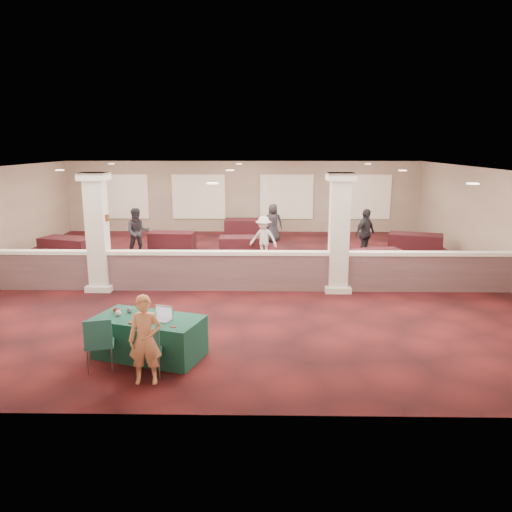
{
  "coord_description": "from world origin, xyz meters",
  "views": [
    {
      "loc": [
        1.02,
        -14.68,
        3.92
      ],
      "look_at": [
        0.79,
        -2.0,
        1.08
      ],
      "focal_mm": 35.0,
      "sensor_mm": 36.0,
      "label": 1
    }
  ],
  "objects_px": {
    "attendee_b": "(264,238)",
    "conf_chair_side": "(99,340)",
    "attendee_a": "(138,232)",
    "attendee_c": "(365,234)",
    "attendee_d": "(273,223)",
    "far_table_back_left": "(172,241)",
    "far_table_back_center": "(248,228)",
    "far_table_front_right": "(372,262)",
    "far_table_back_right": "(415,244)",
    "conf_chair_main": "(148,348)",
    "woman": "(145,340)",
    "near_table": "(149,337)",
    "far_table_front_left": "(68,248)",
    "far_table_front_center": "(244,246)"
  },
  "relations": [
    {
      "from": "near_table",
      "to": "attendee_b",
      "type": "bearing_deg",
      "value": 93.34
    },
    {
      "from": "far_table_front_right",
      "to": "far_table_front_left",
      "type": "bearing_deg",
      "value": 168.88
    },
    {
      "from": "conf_chair_side",
      "to": "far_table_back_center",
      "type": "bearing_deg",
      "value": 65.64
    },
    {
      "from": "conf_chair_side",
      "to": "far_table_front_left",
      "type": "distance_m",
      "value": 9.73
    },
    {
      "from": "far_table_back_center",
      "to": "attendee_a",
      "type": "xyz_separation_m",
      "value": [
        -3.8,
        -3.72,
        0.46
      ]
    },
    {
      "from": "attendee_d",
      "to": "woman",
      "type": "bearing_deg",
      "value": 79.06
    },
    {
      "from": "conf_chair_side",
      "to": "far_table_back_left",
      "type": "height_order",
      "value": "conf_chair_side"
    },
    {
      "from": "far_table_front_right",
      "to": "far_table_back_right",
      "type": "relative_size",
      "value": 0.99
    },
    {
      "from": "far_table_front_left",
      "to": "far_table_back_left",
      "type": "relative_size",
      "value": 1.09
    },
    {
      "from": "conf_chair_main",
      "to": "far_table_front_left",
      "type": "bearing_deg",
      "value": 110.57
    },
    {
      "from": "far_table_back_left",
      "to": "far_table_back_right",
      "type": "bearing_deg",
      "value": -4.11
    },
    {
      "from": "far_table_back_center",
      "to": "far_table_back_left",
      "type": "bearing_deg",
      "value": -137.27
    },
    {
      "from": "far_table_back_right",
      "to": "attendee_a",
      "type": "xyz_separation_m",
      "value": [
        -10.01,
        -0.49,
        0.49
      ]
    },
    {
      "from": "near_table",
      "to": "far_table_back_left",
      "type": "xyz_separation_m",
      "value": [
        -1.34,
        9.75,
        -0.04
      ]
    },
    {
      "from": "conf_chair_side",
      "to": "attendee_b",
      "type": "xyz_separation_m",
      "value": [
        2.86,
        8.72,
        0.18
      ]
    },
    {
      "from": "attendee_c",
      "to": "attendee_d",
      "type": "xyz_separation_m",
      "value": [
        -3.18,
        2.94,
        -0.09
      ]
    },
    {
      "from": "far_table_back_left",
      "to": "far_table_back_center",
      "type": "relative_size",
      "value": 0.85
    },
    {
      "from": "attendee_d",
      "to": "far_table_front_left",
      "type": "bearing_deg",
      "value": 23.47
    },
    {
      "from": "far_table_front_right",
      "to": "attendee_c",
      "type": "distance_m",
      "value": 2.35
    },
    {
      "from": "attendee_b",
      "to": "attendee_d",
      "type": "distance_m",
      "value": 3.38
    },
    {
      "from": "conf_chair_main",
      "to": "woman",
      "type": "bearing_deg",
      "value": -93.4
    },
    {
      "from": "far_table_back_center",
      "to": "attendee_b",
      "type": "distance_m",
      "value": 4.33
    },
    {
      "from": "conf_chair_side",
      "to": "woman",
      "type": "distance_m",
      "value": 1.04
    },
    {
      "from": "near_table",
      "to": "far_table_back_center",
      "type": "height_order",
      "value": "far_table_back_center"
    },
    {
      "from": "attendee_d",
      "to": "conf_chair_main",
      "type": "bearing_deg",
      "value": 78.85
    },
    {
      "from": "far_table_front_center",
      "to": "far_table_front_left",
      "type": "bearing_deg",
      "value": -175.48
    },
    {
      "from": "far_table_front_right",
      "to": "attendee_a",
      "type": "relative_size",
      "value": 1.07
    },
    {
      "from": "conf_chair_main",
      "to": "attendee_a",
      "type": "distance_m",
      "value": 9.85
    },
    {
      "from": "far_table_back_left",
      "to": "woman",
      "type": "bearing_deg",
      "value": -81.88
    },
    {
      "from": "far_table_back_left",
      "to": "attendee_b",
      "type": "xyz_separation_m",
      "value": [
        3.48,
        -1.68,
        0.42
      ]
    },
    {
      "from": "far_table_back_right",
      "to": "attendee_b",
      "type": "distance_m",
      "value": 5.63
    },
    {
      "from": "far_table_back_left",
      "to": "attendee_a",
      "type": "xyz_separation_m",
      "value": [
        -1.01,
        -1.14,
        0.52
      ]
    },
    {
      "from": "attendee_b",
      "to": "conf_chair_side",
      "type": "bearing_deg",
      "value": -87.45
    },
    {
      "from": "far_table_back_left",
      "to": "attendee_a",
      "type": "bearing_deg",
      "value": -131.58
    },
    {
      "from": "near_table",
      "to": "attendee_b",
      "type": "distance_m",
      "value": 8.36
    },
    {
      "from": "attendee_a",
      "to": "attendee_c",
      "type": "distance_m",
      "value": 8.04
    },
    {
      "from": "conf_chair_main",
      "to": "far_table_back_center",
      "type": "bearing_deg",
      "value": 76.7
    },
    {
      "from": "far_table_front_right",
      "to": "attendee_c",
      "type": "relative_size",
      "value": 1.06
    },
    {
      "from": "far_table_front_right",
      "to": "far_table_back_right",
      "type": "height_order",
      "value": "far_table_back_right"
    },
    {
      "from": "conf_chair_side",
      "to": "attendee_d",
      "type": "xyz_separation_m",
      "value": [
        3.23,
        12.08,
        0.2
      ]
    },
    {
      "from": "conf_chair_side",
      "to": "far_table_back_right",
      "type": "bearing_deg",
      "value": 34.47
    },
    {
      "from": "attendee_b",
      "to": "attendee_a",
      "type": "bearing_deg",
      "value": -166.16
    },
    {
      "from": "far_table_front_right",
      "to": "attendee_b",
      "type": "relative_size",
      "value": 1.21
    },
    {
      "from": "far_table_front_right",
      "to": "far_table_back_center",
      "type": "xyz_separation_m",
      "value": [
        -4.04,
        6.13,
        0.03
      ]
    },
    {
      "from": "conf_chair_side",
      "to": "far_table_back_right",
      "type": "distance_m",
      "value": 12.85
    },
    {
      "from": "far_table_front_left",
      "to": "attendee_c",
      "type": "xyz_separation_m",
      "value": [
        10.43,
        0.28,
        0.5
      ]
    },
    {
      "from": "attendee_a",
      "to": "attendee_d",
      "type": "height_order",
      "value": "attendee_a"
    },
    {
      "from": "conf_chair_side",
      "to": "attendee_c",
      "type": "xyz_separation_m",
      "value": [
        6.42,
        9.14,
        0.29
      ]
    },
    {
      "from": "near_table",
      "to": "attendee_c",
      "type": "distance_m",
      "value": 10.24
    },
    {
      "from": "far_table_back_left",
      "to": "attendee_d",
      "type": "relative_size",
      "value": 1.07
    }
  ]
}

